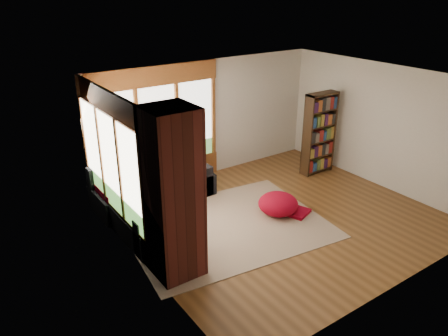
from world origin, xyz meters
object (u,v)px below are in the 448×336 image
sectional_sofa (145,196)px  bookshelf (319,133)px  pouf (278,203)px  dog_brindle (156,189)px  brick_chimney (173,195)px  dog_tan (163,168)px  area_rug (227,226)px

sectional_sofa → bookshelf: size_ratio=1.18×
bookshelf → pouf: (-2.07, -1.01, -0.72)m
bookshelf → dog_brindle: 4.19m
brick_chimney → pouf: bearing=10.9°
sectional_sofa → dog_tan: 0.65m
brick_chimney → dog_brindle: brick_chimney is taller
area_rug → bookshelf: 3.40m
sectional_sofa → dog_brindle: (-0.09, -0.72, 0.46)m
brick_chimney → dog_tan: 2.32m
sectional_sofa → bookshelf: bookshelf is taller
dog_tan → pouf: bearing=-67.6°
sectional_sofa → brick_chimney: bearing=-105.8°
dog_brindle → sectional_sofa: bearing=7.2°
dog_tan → area_rug: bearing=-93.4°
brick_chimney → dog_brindle: 1.47m
sectional_sofa → pouf: 2.57m
brick_chimney → pouf: brick_chimney is taller
sectional_sofa → dog_brindle: dog_brindle is taller
sectional_sofa → area_rug: size_ratio=0.63×
brick_chimney → dog_tan: (0.89, 2.08, -0.52)m
dog_brindle → brick_chimney: bearing=178.8°
brick_chimney → bookshelf: 4.79m
sectional_sofa → pouf: bearing=-41.3°
pouf → dog_tan: (-1.58, 1.60, 0.56)m
brick_chimney → sectional_sofa: brick_chimney is taller
brick_chimney → dog_tan: size_ratio=2.64×
brick_chimney → sectional_sofa: 2.32m
brick_chimney → sectional_sofa: bearing=77.7°
area_rug → pouf: size_ratio=4.60×
area_rug → bookshelf: bookshelf is taller
dog_tan → dog_brindle: size_ratio=1.08×
sectional_sofa → bookshelf: (4.09, -0.56, 0.63)m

